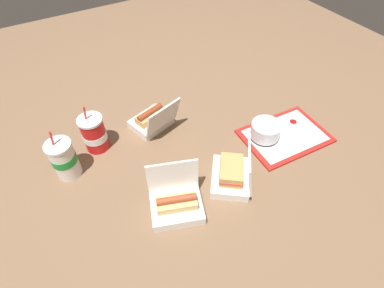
{
  "coord_description": "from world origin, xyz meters",
  "views": [
    {
      "loc": [
        0.45,
        0.78,
        0.97
      ],
      "look_at": [
        0.01,
        0.04,
        0.05
      ],
      "focal_mm": 28.0,
      "sensor_mm": 36.0,
      "label": 1
    }
  ],
  "objects_px": {
    "plastic_fork": "(296,145)",
    "ketchup_cup": "(293,123)",
    "food_tray": "(285,136)",
    "cake_container": "(265,131)",
    "clamshell_hotdog_center": "(152,120)",
    "clamshell_hotdog_back": "(176,203)",
    "clamshell_sandwich_corner": "(233,174)",
    "soda_cup_corner": "(64,159)",
    "soda_cup_right": "(94,134)"
  },
  "relations": [
    {
      "from": "food_tray",
      "to": "cake_container",
      "type": "height_order",
      "value": "cake_container"
    },
    {
      "from": "soda_cup_right",
      "to": "ketchup_cup",
      "type": "bearing_deg",
      "value": 157.43
    },
    {
      "from": "plastic_fork",
      "to": "soda_cup_right",
      "type": "distance_m",
      "value": 0.86
    },
    {
      "from": "clamshell_hotdog_center",
      "to": "soda_cup_right",
      "type": "bearing_deg",
      "value": -0.97
    },
    {
      "from": "clamshell_sandwich_corner",
      "to": "clamshell_hotdog_back",
      "type": "bearing_deg",
      "value": 0.39
    },
    {
      "from": "cake_container",
      "to": "clamshell_sandwich_corner",
      "type": "height_order",
      "value": "clamshell_sandwich_corner"
    },
    {
      "from": "ketchup_cup",
      "to": "soda_cup_right",
      "type": "distance_m",
      "value": 0.88
    },
    {
      "from": "clamshell_hotdog_back",
      "to": "clamshell_hotdog_center",
      "type": "bearing_deg",
      "value": -104.56
    },
    {
      "from": "clamshell_hotdog_center",
      "to": "soda_cup_corner",
      "type": "relative_size",
      "value": 0.96
    },
    {
      "from": "soda_cup_right",
      "to": "cake_container",
      "type": "bearing_deg",
      "value": 153.53
    },
    {
      "from": "soda_cup_right",
      "to": "plastic_fork",
      "type": "bearing_deg",
      "value": 149.44
    },
    {
      "from": "ketchup_cup",
      "to": "clamshell_hotdog_back",
      "type": "bearing_deg",
      "value": 9.25
    },
    {
      "from": "cake_container",
      "to": "plastic_fork",
      "type": "bearing_deg",
      "value": 127.48
    },
    {
      "from": "cake_container",
      "to": "clamshell_hotdog_back",
      "type": "bearing_deg",
      "value": 13.26
    },
    {
      "from": "ketchup_cup",
      "to": "plastic_fork",
      "type": "bearing_deg",
      "value": 53.89
    },
    {
      "from": "cake_container",
      "to": "clamshell_hotdog_back",
      "type": "distance_m",
      "value": 0.52
    },
    {
      "from": "food_tray",
      "to": "soda_cup_right",
      "type": "relative_size",
      "value": 1.72
    },
    {
      "from": "cake_container",
      "to": "food_tray",
      "type": "bearing_deg",
      "value": 154.96
    },
    {
      "from": "clamshell_hotdog_center",
      "to": "soda_cup_corner",
      "type": "distance_m",
      "value": 0.42
    },
    {
      "from": "clamshell_hotdog_center",
      "to": "cake_container",
      "type": "bearing_deg",
      "value": 140.68
    },
    {
      "from": "ketchup_cup",
      "to": "clamshell_hotdog_center",
      "type": "xyz_separation_m",
      "value": [
        0.55,
        -0.33,
        0.01
      ]
    },
    {
      "from": "food_tray",
      "to": "cake_container",
      "type": "xyz_separation_m",
      "value": [
        0.09,
        -0.04,
        0.04
      ]
    },
    {
      "from": "plastic_fork",
      "to": "clamshell_sandwich_corner",
      "type": "height_order",
      "value": "clamshell_sandwich_corner"
    },
    {
      "from": "soda_cup_corner",
      "to": "soda_cup_right",
      "type": "xyz_separation_m",
      "value": [
        -0.14,
        -0.08,
        -0.01
      ]
    },
    {
      "from": "cake_container",
      "to": "clamshell_sandwich_corner",
      "type": "distance_m",
      "value": 0.29
    },
    {
      "from": "plastic_fork",
      "to": "clamshell_sandwich_corner",
      "type": "relative_size",
      "value": 0.46
    },
    {
      "from": "clamshell_hotdog_center",
      "to": "soda_cup_right",
      "type": "xyz_separation_m",
      "value": [
        0.26,
        -0.0,
        0.04
      ]
    },
    {
      "from": "ketchup_cup",
      "to": "clamshell_hotdog_center",
      "type": "height_order",
      "value": "clamshell_hotdog_center"
    },
    {
      "from": "clamshell_hotdog_back",
      "to": "plastic_fork",
      "type": "bearing_deg",
      "value": -179.13
    },
    {
      "from": "plastic_fork",
      "to": "clamshell_hotdog_center",
      "type": "height_order",
      "value": "clamshell_hotdog_center"
    },
    {
      "from": "plastic_fork",
      "to": "clamshell_hotdog_center",
      "type": "bearing_deg",
      "value": -35.36
    },
    {
      "from": "food_tray",
      "to": "ketchup_cup",
      "type": "height_order",
      "value": "ketchup_cup"
    },
    {
      "from": "food_tray",
      "to": "plastic_fork",
      "type": "height_order",
      "value": "plastic_fork"
    },
    {
      "from": "ketchup_cup",
      "to": "cake_container",
      "type": "bearing_deg",
      "value": -4.14
    },
    {
      "from": "soda_cup_corner",
      "to": "clamshell_hotdog_center",
      "type": "bearing_deg",
      "value": -169.3
    },
    {
      "from": "ketchup_cup",
      "to": "soda_cup_corner",
      "type": "distance_m",
      "value": 0.99
    },
    {
      "from": "cake_container",
      "to": "clamshell_hotdog_center",
      "type": "xyz_separation_m",
      "value": [
        0.39,
        -0.32,
        -0.01
      ]
    },
    {
      "from": "ketchup_cup",
      "to": "soda_cup_right",
      "type": "height_order",
      "value": "soda_cup_right"
    },
    {
      "from": "food_tray",
      "to": "cake_container",
      "type": "relative_size",
      "value": 2.91
    },
    {
      "from": "food_tray",
      "to": "clamshell_hotdog_center",
      "type": "xyz_separation_m",
      "value": [
        0.48,
        -0.36,
        0.03
      ]
    },
    {
      "from": "ketchup_cup",
      "to": "clamshell_hotdog_center",
      "type": "relative_size",
      "value": 0.18
    },
    {
      "from": "cake_container",
      "to": "clamshell_hotdog_center",
      "type": "distance_m",
      "value": 0.51
    },
    {
      "from": "plastic_fork",
      "to": "soda_cup_right",
      "type": "xyz_separation_m",
      "value": [
        0.74,
        -0.44,
        0.06
      ]
    },
    {
      "from": "food_tray",
      "to": "soda_cup_corner",
      "type": "distance_m",
      "value": 0.93
    },
    {
      "from": "cake_container",
      "to": "soda_cup_corner",
      "type": "bearing_deg",
      "value": -17.05
    },
    {
      "from": "clamshell_hotdog_center",
      "to": "clamshell_hotdog_back",
      "type": "height_order",
      "value": "clamshell_hotdog_back"
    },
    {
      "from": "ketchup_cup",
      "to": "soda_cup_corner",
      "type": "relative_size",
      "value": 0.17
    },
    {
      "from": "clamshell_hotdog_center",
      "to": "clamshell_sandwich_corner",
      "type": "xyz_separation_m",
      "value": [
        -0.13,
        0.44,
        0.0
      ]
    },
    {
      "from": "clamshell_hotdog_back",
      "to": "cake_container",
      "type": "bearing_deg",
      "value": -166.74
    },
    {
      "from": "plastic_fork",
      "to": "ketchup_cup",
      "type": "bearing_deg",
      "value": -119.31
    }
  ]
}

